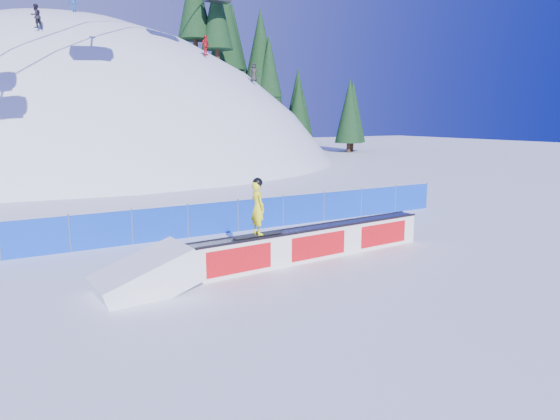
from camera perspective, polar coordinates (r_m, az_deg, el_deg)
ground at (r=14.93m, az=-0.86°, el=-6.24°), size 160.00×160.00×0.00m
snow_hill at (r=59.29m, az=-21.49°, el=-12.36°), size 64.00×64.00×64.00m
treeline at (r=62.01m, az=-2.25°, el=15.99°), size 23.10×11.69×20.76m
safety_fence at (r=18.73m, az=-7.59°, el=-0.98°), size 22.05×0.05×1.30m
rail_box at (r=15.40m, az=3.84°, el=-3.80°), size 8.50×1.20×1.02m
snow_ramp at (r=13.11m, az=-15.04°, el=-9.01°), size 2.65×1.76×1.58m
snowboarder at (r=14.01m, az=-2.56°, el=0.32°), size 1.59×0.56×1.64m
distant_skiers at (r=44.96m, az=-16.23°, el=19.13°), size 18.59×8.04×7.30m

